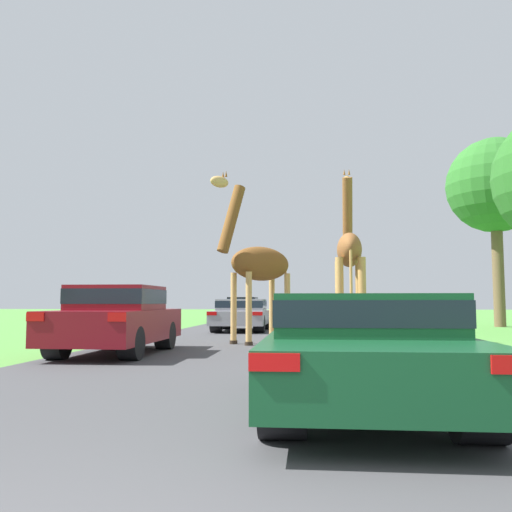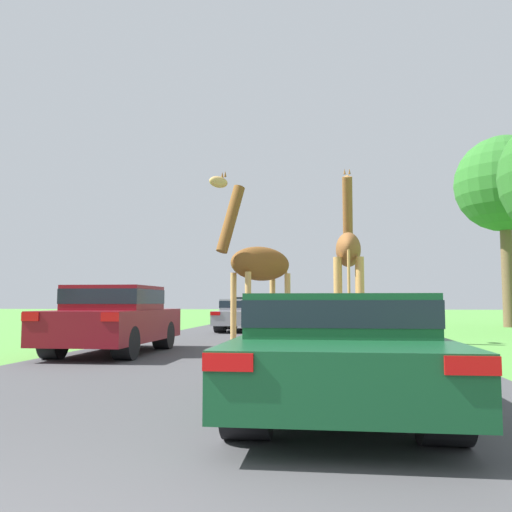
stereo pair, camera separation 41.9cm
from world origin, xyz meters
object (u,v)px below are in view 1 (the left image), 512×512
(giraffe_companion, at_px, (349,257))
(tree_centre_back, at_px, (495,186))
(giraffe_near_road, at_px, (257,263))
(car_queue_left, at_px, (243,308))
(car_verge_right, at_px, (299,310))
(car_lead_maroon, at_px, (362,346))
(car_far_ahead, at_px, (117,318))
(car_queue_right, at_px, (242,314))

(giraffe_companion, height_order, tree_centre_back, tree_centre_back)
(giraffe_near_road, xyz_separation_m, tree_centre_back, (10.00, 10.87, 4.27))
(car_queue_left, height_order, car_verge_right, car_queue_left)
(car_verge_right, bearing_deg, tree_centre_back, -8.85)
(car_queue_left, bearing_deg, car_lead_maroon, -80.34)
(car_lead_maroon, distance_m, car_queue_left, 26.13)
(car_lead_maroon, bearing_deg, car_queue_left, 99.66)
(giraffe_near_road, height_order, car_lead_maroon, giraffe_near_road)
(giraffe_near_road, bearing_deg, car_queue_left, -37.90)
(giraffe_near_road, bearing_deg, car_verge_right, -50.28)
(car_queue_left, bearing_deg, car_far_ahead, -90.95)
(car_verge_right, distance_m, tree_centre_back, 10.85)
(giraffe_near_road, height_order, tree_centre_back, tree_centre_back)
(giraffe_near_road, relative_size, car_lead_maroon, 1.07)
(giraffe_near_road, relative_size, car_verge_right, 1.00)
(car_verge_right, bearing_deg, car_queue_left, 125.83)
(giraffe_near_road, xyz_separation_m, giraffe_companion, (2.42, -0.83, 0.09))
(giraffe_companion, xyz_separation_m, tree_centre_back, (7.58, 11.69, 4.18))
(car_far_ahead, height_order, tree_centre_back, tree_centre_back)
(giraffe_companion, bearing_deg, tree_centre_back, 59.45)
(giraffe_near_road, xyz_separation_m, car_verge_right, (0.89, 12.28, -1.45))
(car_queue_right, bearing_deg, car_verge_right, 70.64)
(giraffe_companion, relative_size, car_queue_left, 1.06)
(car_far_ahead, bearing_deg, giraffe_near_road, 48.88)
(car_queue_right, xyz_separation_m, car_far_ahead, (-1.57, -9.49, 0.11))
(giraffe_near_road, relative_size, car_queue_right, 1.08)
(car_queue_left, bearing_deg, car_queue_right, -83.33)
(giraffe_companion, relative_size, car_queue_right, 1.15)
(car_lead_maroon, distance_m, tree_centre_back, 22.07)
(car_far_ahead, distance_m, tree_centre_back, 19.81)
(car_queue_left, xyz_separation_m, car_verge_right, (3.33, -4.62, -0.03))
(giraffe_companion, distance_m, car_queue_right, 8.17)
(giraffe_companion, height_order, car_queue_left, giraffe_companion)
(giraffe_near_road, bearing_deg, car_lead_maroon, 146.27)
(giraffe_companion, relative_size, car_far_ahead, 1.14)
(car_queue_right, bearing_deg, giraffe_near_road, -79.22)
(car_queue_right, distance_m, car_queue_left, 10.66)
(giraffe_companion, distance_m, car_verge_right, 13.29)
(car_queue_right, relative_size, car_far_ahead, 1.00)
(car_queue_left, relative_size, tree_centre_back, 0.52)
(car_far_ahead, relative_size, tree_centre_back, 0.48)
(car_queue_left, distance_m, car_far_ahead, 20.08)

